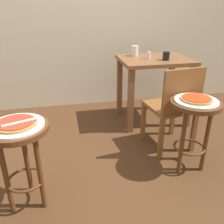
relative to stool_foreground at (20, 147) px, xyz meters
name	(u,v)px	position (x,y,z in m)	size (l,w,h in m)	color
ground_plane	(94,173)	(0.51, 0.23, -0.48)	(6.00, 6.00, 0.00)	#4C2D19
stool_foreground	(20,147)	(0.00, 0.00, 0.00)	(0.40, 0.40, 0.64)	#5B3319
serving_plate_foreground	(16,125)	(0.00, 0.00, 0.16)	(0.35, 0.35, 0.01)	white
pizza_foreground	(16,123)	(0.00, 0.00, 0.18)	(0.26, 0.26, 0.02)	#B78442
stool_middle	(193,119)	(1.34, 0.15, 0.00)	(0.40, 0.40, 0.64)	#5B3319
serving_plate_middle	(196,101)	(1.34, 0.15, 0.16)	(0.35, 0.35, 0.01)	silver
pizza_middle	(197,99)	(1.34, 0.15, 0.18)	(0.25, 0.25, 0.02)	#B78442
dining_table	(154,71)	(1.36, 1.15, 0.14)	(0.80, 0.62, 0.77)	brown
cup_near_edge	(166,56)	(1.44, 1.03, 0.34)	(0.08, 0.08, 0.09)	black
cup_far_edge	(135,51)	(1.17, 1.32, 0.35)	(0.08, 0.08, 0.12)	silver
condiment_shaker	(149,55)	(1.28, 1.13, 0.33)	(0.04, 0.04, 0.08)	white
wooden_chair	(174,106)	(1.31, 0.47, -0.01)	(0.45, 0.45, 0.85)	brown
pizza_server_knife	(20,122)	(0.03, -0.02, 0.19)	(0.22, 0.02, 0.01)	silver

